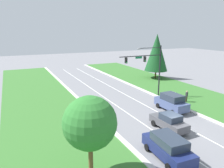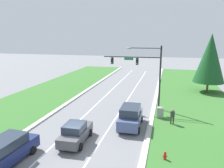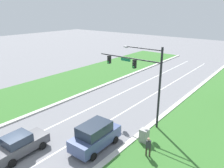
% 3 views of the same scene
% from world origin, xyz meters
% --- Properties ---
extents(ground_plane, '(160.00, 160.00, 0.00)m').
position_xyz_m(ground_plane, '(0.00, 0.00, 0.00)').
color(ground_plane, slate).
extents(curb_strip_right, '(0.50, 90.00, 0.15)m').
position_xyz_m(curb_strip_right, '(5.65, 0.00, 0.07)').
color(curb_strip_right, beige).
rests_on(curb_strip_right, ground_plane).
extents(curb_strip_left, '(0.50, 90.00, 0.15)m').
position_xyz_m(curb_strip_left, '(-5.65, 0.00, 0.07)').
color(curb_strip_left, beige).
rests_on(curb_strip_left, ground_plane).
extents(grass_verge_left, '(10.00, 90.00, 0.08)m').
position_xyz_m(grass_verge_left, '(-10.90, 0.00, 0.04)').
color(grass_verge_left, '#38702D').
rests_on(grass_verge_left, ground_plane).
extents(lane_stripe_inner_left, '(0.14, 81.00, 0.01)m').
position_xyz_m(lane_stripe_inner_left, '(-1.80, 0.00, 0.00)').
color(lane_stripe_inner_left, white).
rests_on(lane_stripe_inner_left, ground_plane).
extents(lane_stripe_inner_right, '(0.14, 81.00, 0.01)m').
position_xyz_m(lane_stripe_inner_right, '(1.80, 0.00, 0.00)').
color(lane_stripe_inner_right, white).
rests_on(lane_stripe_inner_right, ground_plane).
extents(traffic_signal_mast, '(6.99, 0.41, 7.74)m').
position_xyz_m(traffic_signal_mast, '(4.25, 10.83, 5.14)').
color(traffic_signal_mast, black).
rests_on(traffic_signal_mast, ground_plane).
extents(graphite_sedan, '(2.06, 4.30, 1.74)m').
position_xyz_m(graphite_sedan, '(-0.21, 0.57, 0.86)').
color(graphite_sedan, '#4C4C51').
rests_on(graphite_sedan, ground_plane).
extents(slate_blue_suv, '(2.23, 4.54, 2.14)m').
position_xyz_m(slate_blue_suv, '(3.75, 4.88, 1.08)').
color(slate_blue_suv, '#475684').
rests_on(slate_blue_suv, ground_plane).
extents(navy_suv, '(2.35, 4.88, 1.90)m').
position_xyz_m(navy_suv, '(-3.66, -3.47, 0.97)').
color(navy_suv, navy).
rests_on(navy_suv, ground_plane).
extents(utility_cabinet, '(0.70, 0.60, 1.24)m').
position_xyz_m(utility_cabinet, '(6.53, 7.95, 0.62)').
color(utility_cabinet, '#9E9E99').
rests_on(utility_cabinet, ground_plane).
extents(pedestrian, '(0.43, 0.34, 1.69)m').
position_xyz_m(pedestrian, '(7.77, 6.45, 0.94)').
color(pedestrian, '#42382D').
rests_on(pedestrian, ground_plane).
extents(oak_near_left_tree, '(3.69, 3.69, 5.78)m').
position_xyz_m(oak_near_left_tree, '(-9.90, -2.84, 3.92)').
color(oak_near_left_tree, brown).
rests_on(oak_near_left_tree, ground_plane).
extents(conifer_far_right_tree, '(4.72, 4.72, 9.23)m').
position_xyz_m(conifer_far_right_tree, '(13.37, 21.33, 5.45)').
color(conifer_far_right_tree, brown).
rests_on(conifer_far_right_tree, ground_plane).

